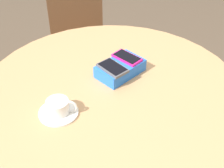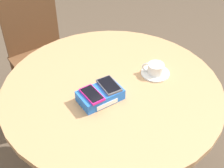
{
  "view_description": "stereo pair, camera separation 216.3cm",
  "coord_description": "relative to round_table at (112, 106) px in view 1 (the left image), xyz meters",
  "views": [
    {
      "loc": [
        0.85,
        0.51,
        1.59
      ],
      "look_at": [
        0.0,
        0.0,
        0.81
      ],
      "focal_mm": 50.0,
      "sensor_mm": 36.0,
      "label": 1
    },
    {
      "loc": [
        -0.86,
        -0.79,
        1.79
      ],
      "look_at": [
        0.0,
        0.0,
        0.81
      ],
      "focal_mm": 50.0,
      "sensor_mm": 36.0,
      "label": 2
    }
  ],
  "objects": [
    {
      "name": "round_table",
      "position": [
        0.0,
        0.0,
        0.0
      ],
      "size": [
        1.1,
        1.1,
        0.79
      ],
      "color": "#2D2D2D",
      "rests_on": "ground_plane"
    },
    {
      "name": "coffee_cup",
      "position": [
        0.23,
        -0.09,
        0.13
      ],
      "size": [
        0.08,
        0.11,
        0.05
      ],
      "color": "silver",
      "rests_on": "saucer"
    },
    {
      "name": "chair_near_window",
      "position": [
        -0.64,
        -0.64,
        -0.21
      ],
      "size": [
        0.56,
        0.56,
        0.93
      ],
      "color": "brown",
      "rests_on": "ground_plane"
    },
    {
      "name": "saucer",
      "position": [
        0.23,
        -0.09,
        0.1
      ],
      "size": [
        0.15,
        0.15,
        0.01
      ],
      "primitive_type": "cylinder",
      "color": "silver",
      "rests_on": "round_table"
    },
    {
      "name": "phone_box",
      "position": [
        -0.1,
        -0.02,
        0.12
      ],
      "size": [
        0.23,
        0.17,
        0.05
      ],
      "color": "blue",
      "rests_on": "round_table"
    },
    {
      "name": "phone_gray",
      "position": [
        -0.05,
        -0.03,
        0.16
      ],
      "size": [
        0.11,
        0.14,
        0.01
      ],
      "color": "#515156",
      "rests_on": "phone_box"
    },
    {
      "name": "phone_magenta",
      "position": [
        -0.15,
        -0.01,
        0.16
      ],
      "size": [
        0.09,
        0.14,
        0.01
      ],
      "color": "#D11975",
      "rests_on": "phone_box"
    }
  ]
}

